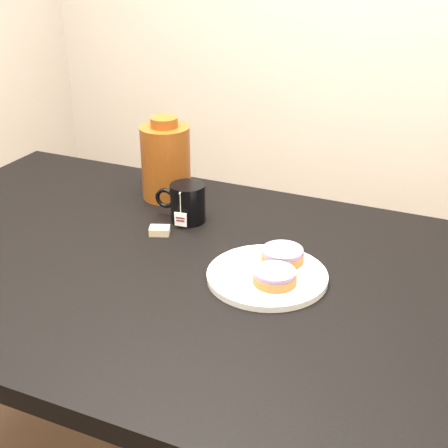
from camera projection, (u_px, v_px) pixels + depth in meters
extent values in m
cube|color=black|center=(164.00, 268.00, 1.33)|extent=(1.40, 0.90, 0.04)
cylinder|color=black|center=(55.00, 273.00, 2.04)|extent=(0.06, 0.06, 0.71)
cylinder|color=white|center=(267.00, 276.00, 1.24)|extent=(0.24, 0.24, 0.01)
torus|color=white|center=(267.00, 273.00, 1.24)|extent=(0.24, 0.24, 0.01)
cylinder|color=brown|center=(282.00, 257.00, 1.28)|extent=(0.10, 0.10, 0.02)
cylinder|color=gray|center=(283.00, 251.00, 1.28)|extent=(0.10, 0.10, 0.01)
cylinder|color=brown|center=(275.00, 278.00, 1.21)|extent=(0.11, 0.11, 0.02)
cylinder|color=gray|center=(275.00, 272.00, 1.20)|extent=(0.10, 0.10, 0.01)
cylinder|color=black|center=(188.00, 203.00, 1.47)|extent=(0.09, 0.09, 0.09)
cylinder|color=black|center=(187.00, 188.00, 1.45)|extent=(0.07, 0.07, 0.00)
torus|color=black|center=(165.00, 198.00, 1.48)|extent=(0.05, 0.01, 0.05)
cylinder|color=beige|center=(180.00, 202.00, 1.42)|extent=(0.00, 0.00, 0.05)
cube|color=white|center=(181.00, 219.00, 1.44)|extent=(0.03, 0.00, 0.03)
cube|color=#C6B793|center=(160.00, 231.00, 1.42)|extent=(0.05, 0.05, 0.02)
cylinder|color=#5A270B|center=(166.00, 162.00, 1.58)|extent=(0.14, 0.14, 0.19)
cylinder|color=#5A270B|center=(164.00, 122.00, 1.53)|extent=(0.07, 0.07, 0.02)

